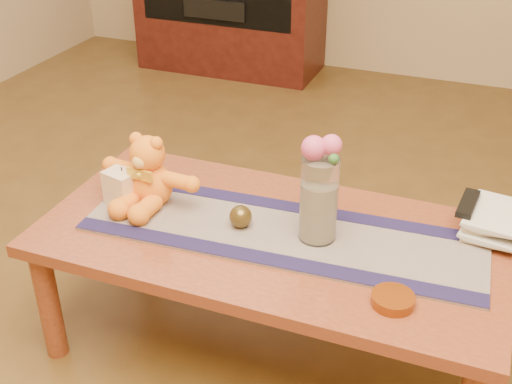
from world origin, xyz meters
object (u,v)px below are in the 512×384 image
at_px(pillar_candle, 124,186).
at_px(glass_vase, 319,199).
at_px(teddy_bear, 150,170).
at_px(book_bottom, 465,223).
at_px(bronze_ball, 241,217).
at_px(tv_remote, 468,203).
at_px(amber_dish, 393,300).

bearing_deg(pillar_candle, glass_vase, 2.90).
relative_size(teddy_bear, book_bottom, 1.48).
bearing_deg(bronze_ball, teddy_bear, 173.83).
bearing_deg(tv_remote, teddy_bear, -161.95).
bearing_deg(tv_remote, pillar_candle, -160.84).
relative_size(teddy_bear, glass_vase, 1.27).
xyz_separation_m(pillar_candle, amber_dish, (0.90, -0.18, -0.05)).
height_order(pillar_candle, glass_vase, glass_vase).
height_order(bronze_ball, tv_remote, tv_remote).
height_order(teddy_bear, book_bottom, teddy_bear).
xyz_separation_m(teddy_bear, pillar_candle, (-0.08, -0.04, -0.05)).
bearing_deg(tv_remote, bronze_ball, -152.97).
bearing_deg(amber_dish, glass_vase, 141.51).
bearing_deg(tv_remote, glass_vase, -145.45).
relative_size(pillar_candle, glass_vase, 0.44).
height_order(teddy_bear, pillar_candle, teddy_bear).
relative_size(book_bottom, tv_remote, 1.39).
height_order(teddy_bear, glass_vase, glass_vase).
xyz_separation_m(book_bottom, amber_dish, (-0.13, -0.45, 0.00)).
distance_m(pillar_candle, bronze_ball, 0.40).
bearing_deg(pillar_candle, book_bottom, 14.48).
bearing_deg(pillar_candle, bronze_ball, 0.55).
bearing_deg(bronze_ball, glass_vase, 6.95).
relative_size(bronze_ball, book_bottom, 0.31).
bearing_deg(book_bottom, tv_remote, -93.00).
bearing_deg(teddy_bear, book_bottom, 17.41).
xyz_separation_m(pillar_candle, bronze_ball, (0.40, 0.00, -0.02)).
height_order(pillar_candle, amber_dish, pillar_candle).
xyz_separation_m(glass_vase, tv_remote, (0.40, 0.22, -0.05)).
distance_m(pillar_candle, tv_remote, 1.06).
relative_size(book_bottom, amber_dish, 1.98).
bearing_deg(glass_vase, tv_remote, 29.36).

